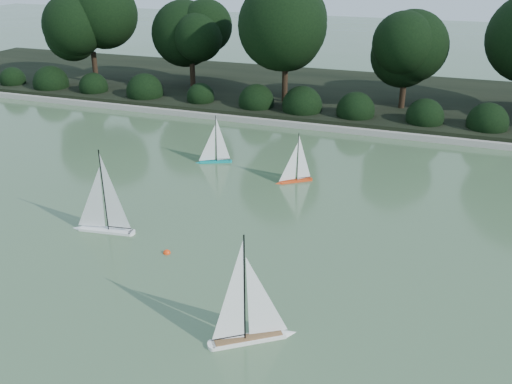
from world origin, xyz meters
TOP-DOWN VIEW (x-y plane):
  - ground at (0.00, 0.00)m, footprint 80.00×80.00m
  - pond_coping at (0.00, 9.00)m, footprint 40.00×0.35m
  - far_bank at (0.00, 13.00)m, footprint 40.00×8.00m
  - tree_line at (1.23, 11.44)m, footprint 26.31×3.93m
  - shrub_hedge at (0.00, 9.90)m, footprint 29.10×1.10m
  - sailboat_white_a at (-3.76, 0.64)m, footprint 1.39×0.39m
  - sailboat_white_b at (0.40, -1.58)m, footprint 1.22×0.94m
  - sailboat_orange at (-0.81, 4.49)m, footprint 0.86×0.68m
  - sailboat_teal at (-3.23, 5.09)m, footprint 0.96×0.55m
  - race_buoy at (-2.06, 0.28)m, footprint 0.14×0.14m

SIDE VIEW (x-z plane):
  - ground at x=0.00m, z-range 0.00..0.00m
  - race_buoy at x=-2.06m, z-range -0.07..0.07m
  - pond_coping at x=0.00m, z-range 0.00..0.18m
  - far_bank at x=0.00m, z-range 0.00..0.30m
  - sailboat_orange at x=-0.81m, z-range -0.46..0.88m
  - sailboat_teal at x=-3.23m, z-range -0.47..0.90m
  - sailboat_white_b at x=0.40m, z-range -0.65..1.23m
  - sailboat_white_a at x=-3.76m, z-range -0.65..1.25m
  - shrub_hedge at x=0.00m, z-range -0.10..1.00m
  - tree_line at x=1.23m, z-range 0.45..4.83m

